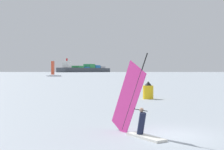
# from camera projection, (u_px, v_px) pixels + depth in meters

# --- Properties ---
(ground_plane) EXTENTS (4000.00, 4000.00, 0.00)m
(ground_plane) POSITION_uv_depth(u_px,v_px,m) (170.00, 135.00, 16.43)
(ground_plane) COLOR #9EA8B2
(windsurfer) EXTENTS (3.16, 3.26, 4.33)m
(windsurfer) POSITION_uv_depth(u_px,v_px,m) (136.00, 115.00, 16.28)
(windsurfer) COLOR white
(windsurfer) RESTS_ON ground_plane
(cargo_ship) EXTENTS (93.05, 198.09, 33.35)m
(cargo_ship) POSITION_uv_depth(u_px,v_px,m) (86.00, 69.00, 846.07)
(cargo_ship) COLOR #3F444C
(cargo_ship) RESTS_ON ground_plane
(distant_headland) EXTENTS (639.20, 499.57, 33.66)m
(distant_headland) POSITION_uv_depth(u_px,v_px,m) (206.00, 67.00, 1267.48)
(distant_headland) COLOR #60665B
(distant_headland) RESTS_ON ground_plane
(channel_buoy) EXTENTS (1.21, 1.21, 2.05)m
(channel_buoy) POSITION_uv_depth(u_px,v_px,m) (148.00, 91.00, 37.58)
(channel_buoy) COLOR yellow
(channel_buoy) RESTS_ON ground_plane
(small_sailboat) EXTENTS (6.48, 9.08, 10.25)m
(small_sailboat) POSITION_uv_depth(u_px,v_px,m) (54.00, 75.00, 190.08)
(small_sailboat) COLOR white
(small_sailboat) RESTS_ON ground_plane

